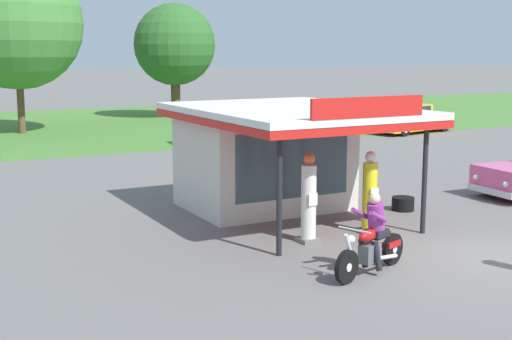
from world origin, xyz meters
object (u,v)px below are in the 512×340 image
at_px(bystander_strolling_foreground, 287,147).
at_px(spare_tire_stack, 403,204).
at_px(parked_car_back_row_right, 410,119).
at_px(gas_pump_offside, 370,196).
at_px(gas_pump_nearside, 309,202).
at_px(parked_car_back_row_centre, 238,127).
at_px(motorcycle_with_rider, 372,240).

distance_m(bystander_strolling_foreground, spare_tire_stack, 7.20).
bearing_deg(parked_car_back_row_right, gas_pump_offside, -132.91).
bearing_deg(gas_pump_nearside, parked_car_back_row_centre, 68.69).
distance_m(gas_pump_nearside, spare_tire_stack, 4.29).
height_order(parked_car_back_row_right, bystander_strolling_foreground, bystander_strolling_foreground).
height_order(motorcycle_with_rider, parked_car_back_row_right, motorcycle_with_rider).
xyz_separation_m(parked_car_back_row_centre, bystander_strolling_foreground, (-1.70, -7.41, 0.10)).
relative_size(motorcycle_with_rider, spare_tire_stack, 3.57).
relative_size(parked_car_back_row_centre, spare_tire_stack, 9.39).
bearing_deg(motorcycle_with_rider, parked_car_back_row_centre, 71.00).
xyz_separation_m(motorcycle_with_rider, bystander_strolling_foreground, (4.67, 11.10, 0.18)).
bearing_deg(spare_tire_stack, bystander_strolling_foreground, 85.22).
height_order(gas_pump_offside, spare_tire_stack, gas_pump_offside).
bearing_deg(gas_pump_nearside, spare_tire_stack, 20.53).
distance_m(gas_pump_nearside, bystander_strolling_foreground, 9.75).
bearing_deg(gas_pump_offside, parked_car_back_row_centre, 74.11).
height_order(gas_pump_nearside, motorcycle_with_rider, gas_pump_nearside).
height_order(parked_car_back_row_centre, spare_tire_stack, parked_car_back_row_centre).
bearing_deg(bystander_strolling_foreground, parked_car_back_row_right, 31.04).
height_order(motorcycle_with_rider, spare_tire_stack, motorcycle_with_rider).
distance_m(gas_pump_offside, motorcycle_with_rider, 3.08).
height_order(gas_pump_nearside, parked_car_back_row_right, gas_pump_nearside).
distance_m(parked_car_back_row_right, spare_tire_stack, 18.79).
relative_size(motorcycle_with_rider, parked_car_back_row_centre, 0.38).
distance_m(gas_pump_nearside, motorcycle_with_rider, 2.49).
bearing_deg(bystander_strolling_foreground, parked_car_back_row_centre, 77.05).
bearing_deg(bystander_strolling_foreground, gas_pump_nearside, -117.81).
xyz_separation_m(motorcycle_with_rider, parked_car_back_row_right, (16.38, 18.15, 0.05)).
xyz_separation_m(gas_pump_nearside, spare_tire_stack, (3.95, 1.48, -0.75)).
relative_size(gas_pump_nearside, gas_pump_offside, 1.04).
xyz_separation_m(gas_pump_offside, bystander_strolling_foreground, (2.86, 8.63, -0.05)).
bearing_deg(motorcycle_with_rider, bystander_strolling_foreground, 67.18).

